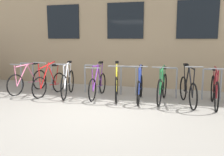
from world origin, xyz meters
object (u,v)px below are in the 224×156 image
bicycle_pink (28,81)px  bicycle_black (188,90)px  bicycle_purple (98,84)px  bicycle_maroon (215,91)px  bicycle_blue (140,87)px  bicycle_yellow (117,84)px  bicycle_red (50,83)px  bicycle_green (162,87)px  bicycle_white (68,83)px

bicycle_pink → bicycle_black: bearing=-1.5°
bicycle_purple → bicycle_maroon: bearing=-2.3°
bicycle_maroon → bicycle_blue: bearing=179.2°
bicycle_black → bicycle_yellow: (-2.01, 0.15, 0.01)m
bicycle_yellow → bicycle_pink: (-2.99, -0.02, -0.03)m
bicycle_blue → bicycle_pink: (-3.70, 0.10, 0.00)m
bicycle_blue → bicycle_red: size_ratio=1.01×
bicycle_black → bicycle_green: bearing=171.1°
bicycle_green → bicycle_pink: size_ratio=0.98×
bicycle_blue → bicycle_white: size_ratio=0.93×
bicycle_black → bicycle_yellow: bearing=175.7°
bicycle_pink → bicycle_white: 1.47m
bicycle_green → bicycle_pink: (-4.31, 0.03, -0.02)m
bicycle_red → bicycle_white: bicycle_red is taller
bicycle_pink → bicycle_purple: bicycle_purple is taller
bicycle_pink → bicycle_green: bearing=-0.4°
bicycle_red → bicycle_maroon: size_ratio=0.91×
bicycle_black → bicycle_green: bicycle_black is taller
bicycle_maroon → bicycle_white: size_ratio=1.02×
bicycle_blue → bicycle_green: 0.62m
bicycle_blue → bicycle_red: 2.83m
bicycle_yellow → bicycle_purple: bearing=-178.5°
bicycle_red → bicycle_green: (3.44, 0.13, 0.02)m
bicycle_maroon → bicycle_yellow: bearing=176.8°
bicycle_green → bicycle_white: 2.85m
bicycle_white → bicycle_purple: bearing=5.7°
bicycle_blue → bicycle_maroon: (1.96, -0.03, 0.03)m
bicycle_red → bicycle_green: size_ratio=0.93×
bicycle_yellow → bicycle_white: 1.53m
bicycle_yellow → bicycle_red: (-2.12, -0.17, -0.03)m
bicycle_pink → bicycle_yellow: bearing=0.3°
bicycle_black → bicycle_purple: (-2.59, 0.13, -0.01)m
bicycle_pink → bicycle_white: (1.46, -0.09, 0.03)m
bicycle_black → bicycle_red: 4.12m
bicycle_black → bicycle_purple: size_ratio=0.96×
bicycle_black → bicycle_white: 3.53m
bicycle_yellow → bicycle_green: bicycle_yellow is taller
bicycle_black → bicycle_maroon: size_ratio=0.93×
bicycle_blue → bicycle_yellow: size_ratio=0.93×
bicycle_yellow → bicycle_green: bearing=-1.9°
bicycle_red → bicycle_maroon: bicycle_red is taller
bicycle_purple → bicycle_white: bicycle_purple is taller
bicycle_yellow → bicycle_red: 2.12m
bicycle_maroon → bicycle_pink: 5.66m
bicycle_pink → bicycle_maroon: bearing=-1.3°
bicycle_yellow → bicycle_white: size_ratio=1.01×
bicycle_red → bicycle_pink: 0.88m
bicycle_black → bicycle_purple: bicycle_black is taller
bicycle_green → bicycle_maroon: bearing=-4.5°
bicycle_red → bicycle_purple: 1.54m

